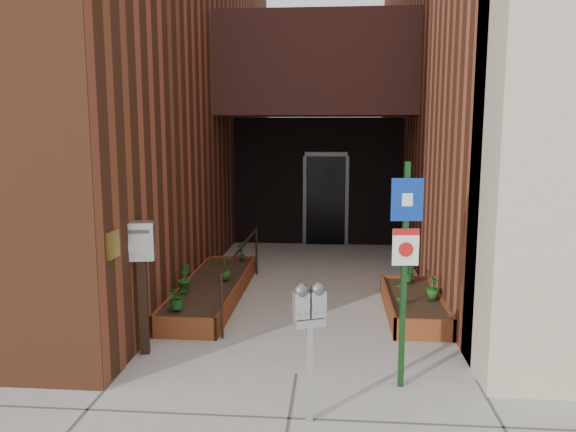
# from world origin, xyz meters

# --- Properties ---
(ground) EXTENTS (80.00, 80.00, 0.00)m
(ground) POSITION_xyz_m (0.00, 0.00, 0.00)
(ground) COLOR #9E9991
(ground) RESTS_ON ground
(architecture) EXTENTS (20.00, 14.60, 10.00)m
(architecture) POSITION_xyz_m (-0.18, 6.89, 4.98)
(architecture) COLOR brown
(architecture) RESTS_ON ground
(planter_left) EXTENTS (0.90, 3.60, 0.30)m
(planter_left) POSITION_xyz_m (-1.55, 2.70, 0.13)
(planter_left) COLOR maroon
(planter_left) RESTS_ON ground
(planter_right) EXTENTS (0.80, 2.20, 0.30)m
(planter_right) POSITION_xyz_m (1.60, 2.20, 0.13)
(planter_right) COLOR maroon
(planter_right) RESTS_ON ground
(handrail) EXTENTS (0.04, 3.34, 0.90)m
(handrail) POSITION_xyz_m (-1.05, 2.65, 0.75)
(handrail) COLOR black
(handrail) RESTS_ON ground
(parking_meter) EXTENTS (0.32, 0.21, 1.36)m
(parking_meter) POSITION_xyz_m (0.19, -1.03, 1.05)
(parking_meter) COLOR #A9AAAC
(parking_meter) RESTS_ON ground
(sign_post) EXTENTS (0.33, 0.09, 2.41)m
(sign_post) POSITION_xyz_m (1.14, -0.23, 1.48)
(sign_post) COLOR #133414
(sign_post) RESTS_ON ground
(payment_dropbox) EXTENTS (0.37, 0.30, 1.65)m
(payment_dropbox) POSITION_xyz_m (-1.90, 0.43, 1.19)
(payment_dropbox) COLOR black
(payment_dropbox) RESTS_ON ground
(shrub_left_a) EXTENTS (0.43, 0.43, 0.34)m
(shrub_left_a) POSITION_xyz_m (-1.72, 1.27, 0.47)
(shrub_left_a) COLOR #1C631E
(shrub_left_a) RESTS_ON planter_left
(shrub_left_b) EXTENTS (0.27, 0.27, 0.41)m
(shrub_left_b) POSITION_xyz_m (-1.85, 2.09, 0.50)
(shrub_left_b) COLOR #295F1B
(shrub_left_b) RESTS_ON planter_left
(shrub_left_c) EXTENTS (0.27, 0.27, 0.35)m
(shrub_left_c) POSITION_xyz_m (-1.37, 2.84, 0.47)
(shrub_left_c) COLOR #285618
(shrub_left_c) RESTS_ON planter_left
(shrub_left_d) EXTENTS (0.26, 0.26, 0.35)m
(shrub_left_d) POSITION_xyz_m (-1.32, 4.21, 0.48)
(shrub_left_d) COLOR #18551D
(shrub_left_d) RESTS_ON planter_left
(shrub_right_a) EXTENTS (0.22, 0.22, 0.35)m
(shrub_right_a) POSITION_xyz_m (1.85, 2.05, 0.48)
(shrub_right_a) COLOR #1E5217
(shrub_right_a) RESTS_ON planter_right
(shrub_right_b) EXTENTS (0.20, 0.20, 0.30)m
(shrub_right_b) POSITION_xyz_m (1.35, 1.74, 0.45)
(shrub_right_b) COLOR #244F16
(shrub_right_b) RESTS_ON planter_right
(shrub_right_c) EXTENTS (0.43, 0.43, 0.35)m
(shrub_right_c) POSITION_xyz_m (1.60, 2.93, 0.48)
(shrub_right_c) COLOR #1C5A19
(shrub_right_c) RESTS_ON planter_right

